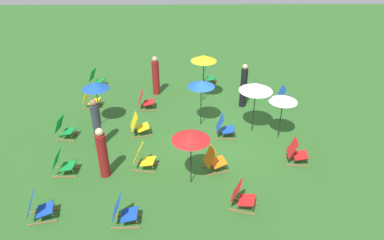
# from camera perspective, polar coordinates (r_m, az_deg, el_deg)

# --- Properties ---
(ground_plane) EXTENTS (40.00, 40.00, 0.00)m
(ground_plane) POSITION_cam_1_polar(r_m,az_deg,el_deg) (13.25, 5.20, -1.82)
(ground_plane) COLOR #2D6026
(deckchair_0) EXTENTS (0.52, 0.79, 0.83)m
(deckchair_0) POSITION_cam_1_polar(r_m,az_deg,el_deg) (15.23, -15.88, 3.27)
(deckchair_0) COLOR olive
(deckchair_0) RESTS_ON ground
(deckchair_1) EXTENTS (0.63, 0.85, 0.83)m
(deckchair_1) POSITION_cam_1_polar(r_m,az_deg,el_deg) (10.43, -23.34, -12.70)
(deckchair_1) COLOR olive
(deckchair_1) RESTS_ON ground
(deckchair_2) EXTENTS (0.49, 0.77, 0.83)m
(deckchair_2) POSITION_cam_1_polar(r_m,az_deg,el_deg) (9.67, -10.92, -14.18)
(deckchair_2) COLOR olive
(deckchair_2) RESTS_ON ground
(deckchair_3) EXTENTS (0.65, 0.86, 0.83)m
(deckchair_3) POSITION_cam_1_polar(r_m,az_deg,el_deg) (16.73, 2.45, 7.00)
(deckchair_3) COLOR olive
(deckchair_3) RESTS_ON ground
(deckchair_4) EXTENTS (0.51, 0.78, 0.83)m
(deckchair_4) POSITION_cam_1_polar(r_m,az_deg,el_deg) (14.68, -7.51, 3.16)
(deckchair_4) COLOR olive
(deckchair_4) RESTS_ON ground
(deckchair_5) EXTENTS (0.51, 0.78, 0.83)m
(deckchair_5) POSITION_cam_1_polar(r_m,az_deg,el_deg) (15.26, 14.47, 3.54)
(deckchair_5) COLOR olive
(deckchair_5) RESTS_ON ground
(deckchair_6) EXTENTS (0.63, 0.84, 0.83)m
(deckchair_6) POSITION_cam_1_polar(r_m,az_deg,el_deg) (17.04, -15.07, 6.40)
(deckchair_6) COLOR olive
(deckchair_6) RESTS_ON ground
(deckchair_7) EXTENTS (0.50, 0.77, 0.83)m
(deckchair_7) POSITION_cam_1_polar(r_m,az_deg,el_deg) (12.80, 5.12, -1.14)
(deckchair_7) COLOR olive
(deckchair_7) RESTS_ON ground
(deckchair_8) EXTENTS (0.68, 0.87, 0.83)m
(deckchair_8) POSITION_cam_1_polar(r_m,az_deg,el_deg) (10.01, 7.92, -11.95)
(deckchair_8) COLOR olive
(deckchair_8) RESTS_ON ground
(deckchair_9) EXTENTS (0.49, 0.77, 0.83)m
(deckchair_9) POSITION_cam_1_polar(r_m,az_deg,el_deg) (11.73, -19.98, -6.50)
(deckchair_9) COLOR olive
(deckchair_9) RESTS_ON ground
(deckchair_10) EXTENTS (0.67, 0.86, 0.83)m
(deckchair_10) POSITION_cam_1_polar(r_m,az_deg,el_deg) (12.99, -8.54, -0.88)
(deckchair_10) COLOR olive
(deckchair_10) RESTS_ON ground
(deckchair_11) EXTENTS (0.61, 0.83, 0.83)m
(deckchair_11) POSITION_cam_1_polar(r_m,az_deg,el_deg) (11.34, -7.80, -6.04)
(deckchair_11) COLOR olive
(deckchair_11) RESTS_ON ground
(deckchair_12) EXTENTS (0.59, 0.83, 0.83)m
(deckchair_12) POSITION_cam_1_polar(r_m,az_deg,el_deg) (13.47, -19.76, -1.27)
(deckchair_12) COLOR olive
(deckchair_12) RESTS_ON ground
(deckchair_13) EXTENTS (0.53, 0.79, 0.83)m
(deckchair_13) POSITION_cam_1_polar(r_m,az_deg,el_deg) (11.96, 16.29, -4.97)
(deckchair_13) COLOR olive
(deckchair_13) RESTS_ON ground
(deckchair_14) EXTENTS (0.68, 0.87, 0.83)m
(deckchair_14) POSITION_cam_1_polar(r_m,az_deg,el_deg) (11.17, 3.53, -6.44)
(deckchair_14) COLOR olive
(deckchair_14) RESTS_ON ground
(umbrella_0) EXTENTS (1.18, 1.18, 1.91)m
(umbrella_0) POSITION_cam_1_polar(r_m,az_deg,el_deg) (12.60, 10.19, 5.19)
(umbrella_0) COLOR black
(umbrella_0) RESTS_ON ground
(umbrella_1) EXTENTS (1.10, 1.10, 1.80)m
(umbrella_1) POSITION_cam_1_polar(r_m,az_deg,el_deg) (9.93, -0.18, -2.56)
(umbrella_1) COLOR black
(umbrella_1) RESTS_ON ground
(umbrella_2) EXTENTS (1.05, 1.05, 2.01)m
(umbrella_2) POSITION_cam_1_polar(r_m,az_deg,el_deg) (14.62, 1.89, 9.82)
(umbrella_2) COLOR black
(umbrella_2) RESTS_ON ground
(umbrella_3) EXTENTS (0.98, 0.98, 1.66)m
(umbrella_3) POSITION_cam_1_polar(r_m,az_deg,el_deg) (12.48, 14.38, 3.31)
(umbrella_3) COLOR black
(umbrella_3) RESTS_ON ground
(umbrella_4) EXTENTS (0.99, 0.99, 1.80)m
(umbrella_4) POSITION_cam_1_polar(r_m,az_deg,el_deg) (12.85, 1.48, 5.78)
(umbrella_4) COLOR black
(umbrella_4) RESTS_ON ground
(umbrella_5) EXTENTS (0.99, 0.99, 1.73)m
(umbrella_5) POSITION_cam_1_polar(r_m,az_deg,el_deg) (13.37, -15.17, 5.32)
(umbrella_5) COLOR black
(umbrella_5) RESTS_ON ground
(person_0) EXTENTS (0.44, 0.44, 1.73)m
(person_0) POSITION_cam_1_polar(r_m,az_deg,el_deg) (15.65, -5.81, 6.95)
(person_0) COLOR maroon
(person_0) RESTS_ON ground
(person_1) EXTENTS (0.29, 0.29, 1.78)m
(person_1) POSITION_cam_1_polar(r_m,az_deg,el_deg) (12.41, -14.97, -0.62)
(person_1) COLOR #333847
(person_1) RESTS_ON ground
(person_2) EXTENTS (0.44, 0.44, 1.70)m
(person_2) POSITION_cam_1_polar(r_m,az_deg,el_deg) (11.01, -14.07, -5.24)
(person_2) COLOR maroon
(person_2) RESTS_ON ground
(person_3) EXTENTS (0.27, 0.27, 1.85)m
(person_3) POSITION_cam_1_polar(r_m,az_deg,el_deg) (14.65, 8.23, 5.35)
(person_3) COLOR black
(person_3) RESTS_ON ground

